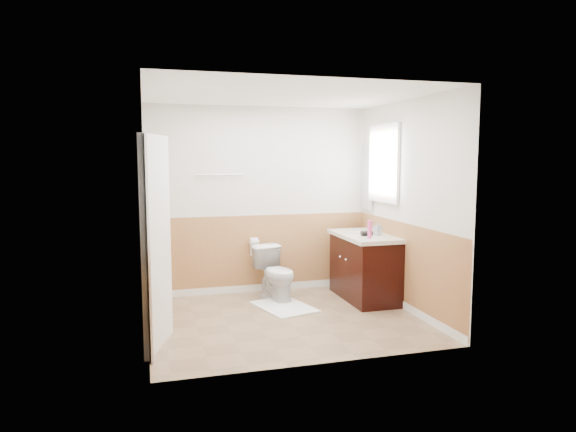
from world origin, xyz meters
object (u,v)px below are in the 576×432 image
object	(u,v)px
bath_mat	(284,307)
vanity_cabinet	(365,268)
lotion_bottle	(370,229)
soap_dispenser	(378,228)
toilet	(276,273)

from	to	relation	value
bath_mat	vanity_cabinet	xyz separation A→B (m)	(1.11, 0.10, 0.39)
lotion_bottle	soap_dispenser	world-z (taller)	lotion_bottle
vanity_cabinet	soap_dispenser	world-z (taller)	soap_dispenser
toilet	soap_dispenser	xyz separation A→B (m)	(1.23, -0.40, 0.59)
vanity_cabinet	soap_dispenser	xyz separation A→B (m)	(0.12, -0.12, 0.54)
bath_mat	soap_dispenser	size ratio (longest dim) A/B	4.59
vanity_cabinet	lotion_bottle	bearing A→B (deg)	-106.03
toilet	soap_dispenser	bearing A→B (deg)	-33.72
soap_dispenser	lotion_bottle	bearing A→B (deg)	-133.59
toilet	soap_dispenser	world-z (taller)	soap_dispenser
vanity_cabinet	soap_dispenser	bearing A→B (deg)	-44.25
toilet	lotion_bottle	world-z (taller)	lotion_bottle
toilet	bath_mat	world-z (taller)	toilet
toilet	soap_dispenser	size ratio (longest dim) A/B	3.93
toilet	lotion_bottle	size ratio (longest dim) A/B	3.11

